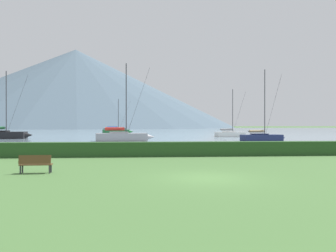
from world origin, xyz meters
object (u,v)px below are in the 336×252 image
at_px(sailboat_slip_4, 123,136).
at_px(sailboat_slip_5, 262,137).
at_px(sailboat_slip_3, 116,131).
at_px(sailboat_slip_1, 231,134).
at_px(park_bench_near_path, 35,163).
at_px(sailboat_slip_6, 3,134).

bearing_deg(sailboat_slip_4, sailboat_slip_5, -8.15).
bearing_deg(sailboat_slip_3, sailboat_slip_4, -87.09).
xyz_separation_m(sailboat_slip_1, sailboat_slip_4, (-21.44, -16.81, 0.14)).
distance_m(sailboat_slip_1, park_bench_near_path, 55.92).
bearing_deg(sailboat_slip_3, sailboat_slip_6, -121.56).
bearing_deg(sailboat_slip_1, sailboat_slip_3, 125.64).
relative_size(sailboat_slip_3, sailboat_slip_4, 0.82).
bearing_deg(sailboat_slip_1, park_bench_near_path, -124.61).
bearing_deg(sailboat_slip_4, sailboat_slip_3, 91.79).
distance_m(sailboat_slip_1, sailboat_slip_6, 43.79).
relative_size(sailboat_slip_6, park_bench_near_path, 7.55).
relative_size(sailboat_slip_1, sailboat_slip_5, 0.90).
distance_m(sailboat_slip_1, sailboat_slip_5, 18.45).
xyz_separation_m(sailboat_slip_4, sailboat_slip_5, (21.33, -1.64, -0.13)).
bearing_deg(sailboat_slip_5, sailboat_slip_6, 154.92).
distance_m(sailboat_slip_4, sailboat_slip_6, 24.22).
xyz_separation_m(sailboat_slip_1, sailboat_slip_3, (-25.56, 25.71, 0.09)).
relative_size(sailboat_slip_4, sailboat_slip_5, 1.08).
xyz_separation_m(sailboat_slip_1, sailboat_slip_5, (-0.11, -18.45, 0.01)).
height_order(sailboat_slip_5, park_bench_near_path, sailboat_slip_5).
bearing_deg(park_bench_near_path, sailboat_slip_5, 51.97).
relative_size(sailboat_slip_4, sailboat_slip_6, 0.98).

